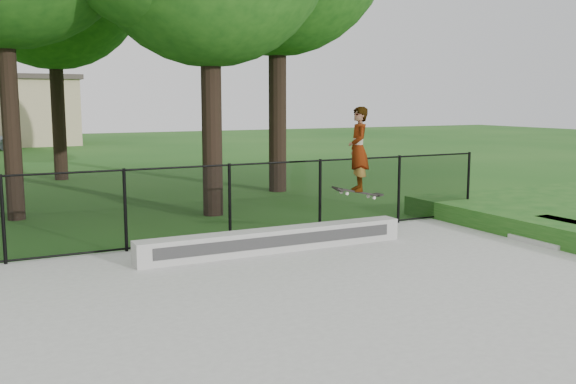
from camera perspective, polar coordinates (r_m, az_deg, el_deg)
ground at (r=6.61m, az=-2.12°, el=-16.47°), size 100.00×100.00×0.00m
concrete_slab at (r=6.60m, az=-2.12°, el=-16.23°), size 14.00×12.00×0.06m
grind_ledge at (r=11.55m, az=-1.13°, el=-4.28°), size 5.10×0.40×0.41m
skater_airborne at (r=11.91m, az=6.28°, el=3.63°), size 0.83×0.66×1.73m
chainlink_fence at (r=11.79m, az=-14.27°, el=-1.57°), size 16.06×0.06×1.50m
concrete_steps at (r=13.42m, az=22.73°, el=-3.56°), size 1.07×1.20×0.45m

